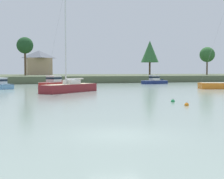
# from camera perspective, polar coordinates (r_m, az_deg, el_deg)

# --- Properties ---
(ground_plane) EXTENTS (537.29, 537.29, 0.00)m
(ground_plane) POSITION_cam_1_polar(r_m,az_deg,el_deg) (14.72, 1.16, -7.91)
(ground_plane) COLOR gray
(far_shore_bank) EXTENTS (241.78, 58.71, 1.69)m
(far_shore_bank) POSITION_cam_1_polar(r_m,az_deg,el_deg) (103.91, -15.88, 1.97)
(far_shore_bank) COLOR #4C563D
(far_shore_bank) RESTS_ON ground
(sailboat_maroon) EXTENTS (8.86, 7.82, 14.80)m
(sailboat_maroon) POSITION_cam_1_polar(r_m,az_deg,el_deg) (44.72, -7.44, -0.07)
(sailboat_maroon) COLOR maroon
(sailboat_maroon) RESTS_ON ground
(cruiser_navy) EXTENTS (7.26, 3.21, 3.73)m
(cruiser_navy) POSITION_cam_1_polar(r_m,az_deg,el_deg) (74.96, 7.84, 1.34)
(cruiser_navy) COLOR navy
(cruiser_navy) RESTS_ON ground
(cruiser_red) EXTENTS (6.59, 6.94, 3.58)m
(cruiser_red) POSITION_cam_1_polar(r_m,az_deg,el_deg) (62.46, -9.84, 1.00)
(cruiser_red) COLOR #B2231E
(cruiser_red) RESTS_ON ground
(mooring_buoy_green) EXTENTS (0.36, 0.36, 0.41)m
(mooring_buoy_green) POSITION_cam_1_polar(r_m,az_deg,el_deg) (30.66, 10.62, -2.05)
(mooring_buoy_green) COLOR #1E8C47
(mooring_buoy_green) RESTS_ON ground
(mooring_buoy_orange) EXTENTS (0.37, 0.37, 0.42)m
(mooring_buoy_orange) POSITION_cam_1_polar(r_m,az_deg,el_deg) (27.59, 12.96, -2.65)
(mooring_buoy_orange) COLOR orange
(mooring_buoy_orange) RESTS_ON ground
(shore_tree_left_mid) EXTENTS (4.73, 4.73, 10.98)m
(shore_tree_left_mid) POSITION_cam_1_polar(r_m,az_deg,el_deg) (97.18, -15.02, 7.43)
(shore_tree_left_mid) COLOR brown
(shore_tree_left_mid) RESTS_ON far_shore_bank
(shore_tree_center) EXTENTS (5.11, 5.11, 9.40)m
(shore_tree_center) POSITION_cam_1_polar(r_m,az_deg,el_deg) (115.29, 16.35, 5.87)
(shore_tree_center) COLOR brown
(shore_tree_center) RESTS_ON far_shore_bank
(shore_tree_left) EXTENTS (6.21, 6.21, 11.97)m
(shore_tree_left) POSITION_cam_1_polar(r_m,az_deg,el_deg) (115.89, 6.65, 6.63)
(shore_tree_left) COLOR brown
(shore_tree_left) RESTS_ON far_shore_bank
(cottage_behind_trees) EXTENTS (8.24, 8.86, 8.04)m
(cottage_behind_trees) POSITION_cam_1_polar(r_m,az_deg,el_deg) (109.90, -12.67, 4.68)
(cottage_behind_trees) COLOR tan
(cottage_behind_trees) RESTS_ON far_shore_bank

